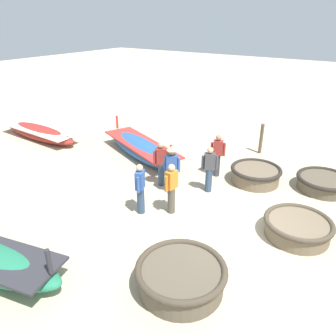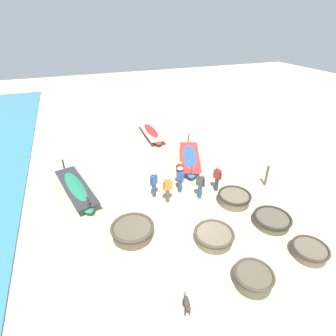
% 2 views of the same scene
% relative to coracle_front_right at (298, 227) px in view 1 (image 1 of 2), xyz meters
% --- Properties ---
extents(ground_plane, '(80.00, 80.00, 0.00)m').
position_rel_coracle_front_right_xyz_m(ground_plane, '(-0.81, 1.14, -0.28)').
color(ground_plane, '#BCAD8C').
extents(coracle_front_right, '(1.78, 1.78, 0.51)m').
position_rel_coracle_front_right_xyz_m(coracle_front_right, '(0.00, 0.00, 0.00)').
color(coracle_front_right, brown).
rests_on(coracle_front_right, ground).
extents(coracle_far_left, '(1.97, 1.97, 0.59)m').
position_rel_coracle_front_right_xyz_m(coracle_far_left, '(-3.28, 1.57, 0.04)').
color(coracle_far_left, brown).
rests_on(coracle_far_left, ground).
extents(coracle_tilted, '(1.77, 1.77, 0.48)m').
position_rel_coracle_front_right_xyz_m(coracle_tilted, '(3.13, -0.04, -0.02)').
color(coracle_tilted, brown).
rests_on(coracle_tilted, ground).
extents(coracle_beside_post, '(1.75, 1.75, 0.56)m').
position_rel_coracle_front_right_xyz_m(coracle_beside_post, '(2.37, 2.04, 0.03)').
color(coracle_beside_post, brown).
rests_on(coracle_beside_post, ground).
extents(long_boat_blue_hull, '(2.93, 4.90, 1.19)m').
position_rel_coracle_front_right_xyz_m(long_boat_blue_hull, '(1.99, 6.83, 0.06)').
color(long_boat_blue_hull, '#285693').
rests_on(long_boat_blue_hull, ground).
extents(long_boat_red_hull, '(1.34, 4.84, 1.04)m').
position_rel_coracle_front_right_xyz_m(long_boat_red_hull, '(0.95, 12.17, 0.02)').
color(long_boat_red_hull, maroon).
rests_on(long_boat_red_hull, ground).
extents(fisherman_with_hat, '(0.49, 0.34, 1.57)m').
position_rel_coracle_front_right_xyz_m(fisherman_with_hat, '(-1.42, 4.13, 0.55)').
color(fisherman_with_hat, '#2D425B').
rests_on(fisherman_with_hat, ground).
extents(fisherman_hauling, '(0.35, 0.49, 1.57)m').
position_rel_coracle_front_right_xyz_m(fisherman_hauling, '(2.07, 3.40, 0.55)').
color(fisherman_hauling, '#383842').
rests_on(fisherman_hauling, ground).
extents(fisherman_standing_left, '(0.37, 0.45, 1.57)m').
position_rel_coracle_front_right_xyz_m(fisherman_standing_left, '(0.86, 3.10, 0.55)').
color(fisherman_standing_left, '#2D425B').
rests_on(fisherman_standing_left, ground).
extents(fisherman_by_coracle, '(0.36, 0.49, 1.67)m').
position_rel_coracle_front_right_xyz_m(fisherman_by_coracle, '(0.07, 4.02, 0.68)').
color(fisherman_by_coracle, '#2D425B').
rests_on(fisherman_by_coracle, ground).
extents(fisherman_standing_right, '(0.53, 0.26, 1.57)m').
position_rel_coracle_front_right_xyz_m(fisherman_standing_right, '(-0.90, 3.40, 0.55)').
color(fisherman_standing_right, '#4C473D').
rests_on(fisherman_standing_right, ground).
extents(fisherman_crouching, '(0.40, 0.41, 1.57)m').
position_rel_coracle_front_right_xyz_m(fisherman_crouching, '(0.34, 4.64, 0.55)').
color(fisherman_crouching, '#2D425B').
rests_on(fisherman_crouching, ground).
extents(mooring_post_inland, '(0.14, 0.14, 1.28)m').
position_rel_coracle_front_right_xyz_m(mooring_post_inland, '(5.06, 2.85, 0.36)').
color(mooring_post_inland, brown).
rests_on(mooring_post_inland, ground).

